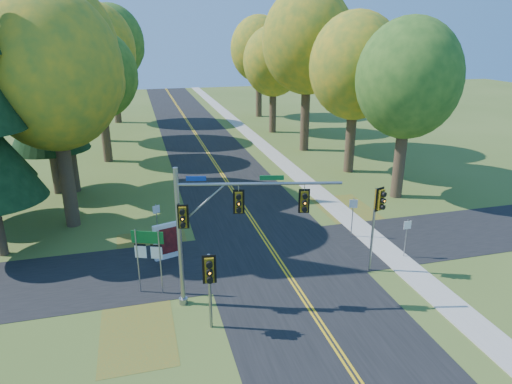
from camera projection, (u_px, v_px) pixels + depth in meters
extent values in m
plane|color=#42581F|center=(287.00, 273.00, 23.35)|extent=(160.00, 160.00, 0.00)
cube|color=black|center=(287.00, 273.00, 23.35)|extent=(8.00, 160.00, 0.02)
cube|color=black|center=(275.00, 255.00, 25.17)|extent=(60.00, 6.00, 0.02)
cube|color=gold|center=(285.00, 273.00, 23.32)|extent=(0.10, 160.00, 0.01)
cube|color=gold|center=(289.00, 272.00, 23.37)|extent=(0.10, 160.00, 0.01)
cube|color=#9E998E|center=(395.00, 258.00, 24.85)|extent=(1.60, 160.00, 0.06)
cube|color=brown|center=(153.00, 253.00, 25.41)|extent=(4.00, 6.00, 0.00)
cube|color=brown|center=(355.00, 216.00, 30.46)|extent=(3.50, 8.00, 0.00)
cube|color=brown|center=(138.00, 332.00, 18.80)|extent=(3.00, 5.00, 0.00)
cylinder|color=#38281C|center=(66.00, 174.00, 27.95)|extent=(0.86, 0.86, 6.75)
ellipsoid|color=gold|center=(51.00, 71.00, 25.88)|extent=(8.00, 8.00, 9.20)
sphere|color=gold|center=(85.00, 82.00, 27.63)|extent=(4.80, 4.80, 4.80)
sphere|color=gold|center=(19.00, 57.00, 24.54)|extent=(4.40, 4.40, 4.40)
cylinder|color=#38281C|center=(400.00, 157.00, 33.04)|extent=(0.83, 0.83, 6.08)
ellipsoid|color=#517D27|center=(409.00, 79.00, 31.17)|extent=(7.20, 7.20, 8.28)
sphere|color=#517D27|center=(417.00, 87.00, 32.75)|extent=(4.32, 4.32, 4.32)
sphere|color=#517D27|center=(399.00, 69.00, 29.97)|extent=(3.96, 3.96, 3.96)
cylinder|color=#38281C|center=(68.00, 144.00, 33.97)|extent=(0.89, 0.89, 7.42)
ellipsoid|color=gold|center=(55.00, 50.00, 31.71)|extent=(8.60, 8.60, 9.89)
sphere|color=gold|center=(84.00, 61.00, 33.59)|extent=(5.16, 5.16, 5.16)
sphere|color=gold|center=(27.00, 37.00, 30.27)|extent=(4.73, 4.73, 4.73)
cylinder|color=#38281C|center=(351.00, 136.00, 39.04)|extent=(0.84, 0.84, 6.30)
ellipsoid|color=gold|center=(356.00, 66.00, 37.09)|extent=(7.60, 7.60, 8.74)
sphere|color=gold|center=(365.00, 74.00, 38.75)|extent=(4.56, 4.56, 4.56)
sphere|color=gold|center=(345.00, 57.00, 35.82)|extent=(4.18, 4.18, 4.18)
cylinder|color=#38281C|center=(105.00, 132.00, 42.27)|extent=(0.81, 0.81, 5.62)
ellipsoid|color=#517D27|center=(99.00, 74.00, 40.53)|extent=(6.80, 6.80, 7.82)
sphere|color=#517D27|center=(116.00, 80.00, 42.01)|extent=(4.08, 4.08, 4.08)
sphere|color=#517D27|center=(83.00, 67.00, 39.39)|extent=(3.74, 3.74, 3.74)
cylinder|color=#38281C|center=(305.00, 113.00, 45.92)|extent=(0.90, 0.90, 7.65)
ellipsoid|color=gold|center=(308.00, 41.00, 43.60)|extent=(8.80, 8.80, 10.12)
sphere|color=gold|center=(319.00, 50.00, 45.52)|extent=(5.28, 5.28, 5.28)
sphere|color=gold|center=(296.00, 31.00, 42.13)|extent=(4.84, 4.84, 4.84)
cylinder|color=#38281C|center=(102.00, 110.00, 49.81)|extent=(0.87, 0.87, 6.98)
ellipsoid|color=gold|center=(95.00, 49.00, 47.68)|extent=(8.20, 8.20, 9.43)
sphere|color=gold|center=(113.00, 56.00, 49.47)|extent=(4.92, 4.92, 4.92)
sphere|color=gold|center=(79.00, 41.00, 46.31)|extent=(4.51, 4.51, 4.51)
cylinder|color=#38281C|center=(273.00, 108.00, 54.45)|extent=(0.82, 0.82, 5.85)
ellipsoid|color=gold|center=(273.00, 61.00, 52.64)|extent=(7.00, 7.00, 8.05)
sphere|color=gold|center=(282.00, 67.00, 54.17)|extent=(4.20, 4.20, 4.20)
sphere|color=gold|center=(265.00, 55.00, 51.47)|extent=(3.85, 3.85, 3.85)
cylinder|color=#38281C|center=(116.00, 95.00, 59.99)|extent=(0.88, 0.88, 7.20)
ellipsoid|color=#517D27|center=(111.00, 43.00, 57.79)|extent=(8.40, 8.40, 9.66)
sphere|color=#517D27|center=(125.00, 49.00, 59.62)|extent=(5.04, 5.04, 5.04)
sphere|color=#517D27|center=(97.00, 36.00, 56.38)|extent=(4.62, 4.62, 4.62)
cylinder|color=#38281C|center=(259.00, 93.00, 64.36)|extent=(0.85, 0.85, 6.53)
ellipsoid|color=gold|center=(259.00, 49.00, 62.34)|extent=(7.80, 7.80, 8.97)
sphere|color=gold|center=(267.00, 54.00, 64.05)|extent=(4.68, 4.68, 4.68)
sphere|color=gold|center=(251.00, 43.00, 61.04)|extent=(4.29, 4.29, 4.29)
cylinder|color=#38281C|center=(55.00, 172.00, 34.17)|extent=(0.50, 0.50, 3.42)
cone|color=black|center=(46.00, 112.00, 32.68)|extent=(5.60, 5.60, 5.45)
cone|color=black|center=(37.00, 56.00, 31.37)|extent=(4.57, 4.57, 5.45)
cylinder|color=gray|center=(180.00, 239.00, 19.68)|extent=(0.20, 0.20, 6.45)
cylinder|color=gray|center=(183.00, 301.00, 20.71)|extent=(0.41, 0.41, 0.28)
cylinder|color=gray|center=(260.00, 184.00, 18.95)|extent=(6.76, 1.68, 0.13)
cylinder|color=gray|center=(202.00, 205.00, 19.18)|extent=(2.05, 0.55, 1.90)
cylinder|color=gray|center=(239.00, 188.00, 18.98)|extent=(0.04, 0.04, 0.33)
cube|color=#72590C|center=(239.00, 202.00, 19.19)|extent=(0.37, 0.34, 0.92)
cube|color=black|center=(239.00, 202.00, 19.19)|extent=(0.47, 0.14, 1.09)
sphere|color=orange|center=(239.00, 204.00, 18.99)|extent=(0.17, 0.17, 0.17)
cylinder|color=black|center=(239.00, 197.00, 18.89)|extent=(0.25, 0.19, 0.22)
cylinder|color=black|center=(239.00, 204.00, 18.99)|extent=(0.25, 0.19, 0.22)
cylinder|color=black|center=(239.00, 210.00, 19.09)|extent=(0.25, 0.19, 0.22)
cylinder|color=gray|center=(305.00, 187.00, 19.06)|extent=(0.04, 0.04, 0.33)
cube|color=#72590C|center=(304.00, 201.00, 19.27)|extent=(0.37, 0.34, 0.92)
cube|color=black|center=(304.00, 201.00, 19.27)|extent=(0.47, 0.14, 1.09)
sphere|color=orange|center=(305.00, 203.00, 19.07)|extent=(0.17, 0.17, 0.17)
cylinder|color=black|center=(305.00, 196.00, 18.97)|extent=(0.25, 0.19, 0.22)
cylinder|color=black|center=(305.00, 203.00, 19.07)|extent=(0.25, 0.19, 0.22)
cylinder|color=black|center=(304.00, 209.00, 19.17)|extent=(0.25, 0.19, 0.22)
cube|color=#72590C|center=(183.00, 217.00, 19.18)|extent=(0.37, 0.34, 0.92)
cube|color=black|center=(183.00, 217.00, 19.18)|extent=(0.47, 0.14, 1.09)
sphere|color=orange|center=(183.00, 219.00, 18.98)|extent=(0.17, 0.17, 0.17)
cylinder|color=black|center=(182.00, 212.00, 18.88)|extent=(0.25, 0.19, 0.22)
cylinder|color=black|center=(183.00, 219.00, 18.98)|extent=(0.25, 0.19, 0.22)
cylinder|color=black|center=(183.00, 225.00, 19.08)|extent=(0.25, 0.19, 0.22)
cube|color=navy|center=(196.00, 178.00, 18.78)|extent=(0.82, 0.22, 0.20)
cube|color=#0C5926|center=(272.00, 178.00, 18.88)|extent=(1.00, 0.26, 0.20)
cylinder|color=gray|center=(373.00, 231.00, 22.84)|extent=(0.12, 0.12, 4.51)
cube|color=#72590C|center=(379.00, 199.00, 22.08)|extent=(0.43, 0.41, 1.03)
cube|color=black|center=(379.00, 199.00, 22.08)|extent=(0.51, 0.22, 1.21)
sphere|color=orange|center=(383.00, 201.00, 21.90)|extent=(0.18, 0.18, 0.18)
cylinder|color=black|center=(384.00, 194.00, 21.79)|extent=(0.29, 0.24, 0.25)
cylinder|color=black|center=(383.00, 201.00, 21.90)|extent=(0.29, 0.24, 0.25)
cylinder|color=black|center=(383.00, 207.00, 22.01)|extent=(0.29, 0.24, 0.25)
cylinder|color=gray|center=(210.00, 292.00, 18.54)|extent=(0.13, 0.13, 3.39)
cube|color=#72590C|center=(209.00, 269.00, 17.93)|extent=(0.39, 0.36, 1.06)
cube|color=black|center=(209.00, 269.00, 17.93)|extent=(0.55, 0.09, 1.25)
sphere|color=orange|center=(210.00, 272.00, 17.71)|extent=(0.19, 0.19, 0.19)
cylinder|color=black|center=(209.00, 265.00, 17.59)|extent=(0.27, 0.20, 0.25)
cylinder|color=black|center=(210.00, 272.00, 17.71)|extent=(0.27, 0.20, 0.25)
cylinder|color=black|center=(210.00, 280.00, 17.82)|extent=(0.27, 0.20, 0.25)
cylinder|color=gray|center=(138.00, 261.00, 21.12)|extent=(0.06, 0.06, 3.25)
cylinder|color=gray|center=(161.00, 263.00, 21.00)|extent=(0.06, 0.06, 3.25)
cube|color=#0C551F|center=(147.00, 237.00, 20.67)|extent=(1.42, 0.60, 0.60)
cube|color=silver|center=(147.00, 237.00, 20.67)|extent=(1.21, 0.49, 0.09)
cube|color=silver|center=(141.00, 252.00, 20.97)|extent=(0.52, 0.24, 0.60)
cube|color=black|center=(140.00, 245.00, 20.85)|extent=(0.50, 0.21, 0.11)
cube|color=silver|center=(157.00, 253.00, 20.88)|extent=(0.52, 0.24, 0.60)
cube|color=black|center=(156.00, 246.00, 20.76)|extent=(0.50, 0.21, 0.11)
cube|color=silver|center=(167.00, 241.00, 24.53)|extent=(1.47, 0.61, 2.03)
cube|color=maroon|center=(168.00, 241.00, 24.42)|extent=(1.09, 0.34, 1.47)
cube|color=silver|center=(158.00, 258.00, 24.54)|extent=(0.11, 0.11, 0.34)
cube|color=silver|center=(178.00, 253.00, 25.10)|extent=(0.11, 0.11, 0.34)
cylinder|color=gray|center=(352.00, 218.00, 26.98)|extent=(0.06, 0.06, 2.49)
cube|color=silver|center=(353.00, 204.00, 26.65)|extent=(0.46, 0.20, 0.51)
cylinder|color=gray|center=(406.00, 239.00, 24.62)|extent=(0.05, 0.05, 2.22)
cube|color=silver|center=(408.00, 225.00, 24.33)|extent=(0.42, 0.04, 0.45)
cylinder|color=gray|center=(157.00, 222.00, 26.59)|extent=(0.05, 0.05, 2.28)
cube|color=silver|center=(156.00, 209.00, 26.30)|extent=(0.41, 0.20, 0.47)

